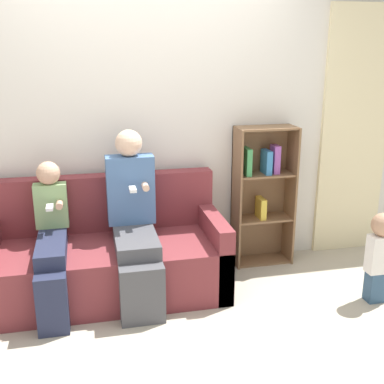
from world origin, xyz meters
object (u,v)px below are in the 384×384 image
at_px(couch, 107,258).
at_px(toddler_standing, 380,252).
at_px(child_seated, 51,240).
at_px(adult_seated, 134,216).
at_px(bookshelf, 262,191).

relative_size(couch, toddler_standing, 2.56).
relative_size(child_seated, toddler_standing, 1.48).
distance_m(child_seated, toddler_standing, 2.46).
xyz_separation_m(adult_seated, toddler_standing, (1.80, -0.51, -0.25)).
distance_m(couch, child_seated, 0.49).
distance_m(adult_seated, child_seated, 0.63).
distance_m(adult_seated, bookshelf, 1.25).
bearing_deg(couch, bookshelf, 12.36).
xyz_separation_m(couch, toddler_standing, (2.01, -0.60, 0.12)).
bearing_deg(adult_seated, child_seated, -175.12).
height_order(toddler_standing, bookshelf, bookshelf).
bearing_deg(bookshelf, couch, -167.64).
distance_m(child_seated, bookshelf, 1.85).
height_order(child_seated, bookshelf, bookshelf).
height_order(couch, child_seated, child_seated).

